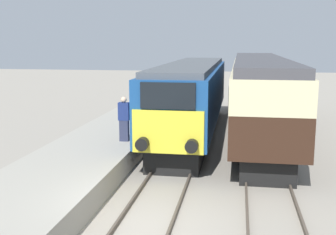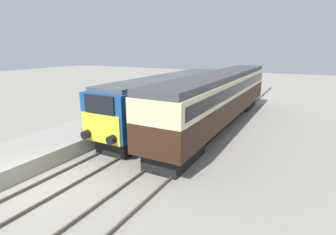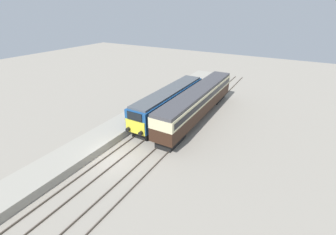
{
  "view_description": "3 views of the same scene",
  "coord_description": "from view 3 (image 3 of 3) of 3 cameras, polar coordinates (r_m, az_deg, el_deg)",
  "views": [
    {
      "loc": [
        2.35,
        -10.13,
        4.79
      ],
      "look_at": [
        0.0,
        3.77,
        2.25
      ],
      "focal_mm": 45.0,
      "sensor_mm": 36.0,
      "label": 1
    },
    {
      "loc": [
        9.08,
        -5.79,
        5.72
      ],
      "look_at": [
        1.7,
        7.77,
        1.6
      ],
      "focal_mm": 28.0,
      "sensor_mm": 36.0,
      "label": 2
    },
    {
      "loc": [
        13.46,
        -12.7,
        13.15
      ],
      "look_at": [
        1.7,
        7.77,
        1.6
      ],
      "focal_mm": 24.0,
      "sensor_mm": 36.0,
      "label": 3
    }
  ],
  "objects": [
    {
      "name": "platform_left",
      "position": [
        29.53,
        -8.22,
        0.21
      ],
      "size": [
        3.5,
        50.0,
        0.81
      ],
      "color": "#9E998C",
      "rests_on": "ground_plane"
    },
    {
      "name": "passenger_carriage",
      "position": [
        29.3,
        7.67,
        4.35
      ],
      "size": [
        2.75,
        18.79,
        3.99
      ],
      "color": "black",
      "rests_on": "ground_plane"
    },
    {
      "name": "rails_far_track",
      "position": [
        24.2,
        0.23,
        -6.65
      ],
      "size": [
        1.5,
        60.0,
        0.14
      ],
      "color": "#4C4238",
      "rests_on": "ground_plane"
    },
    {
      "name": "locomotive",
      "position": [
        29.55,
        0.44,
        4.14
      ],
      "size": [
        2.7,
        15.33,
        3.75
      ],
      "color": "black",
      "rests_on": "ground_plane"
    },
    {
      "name": "ground_plane",
      "position": [
        22.7,
        -13.84,
        -10.21
      ],
      "size": [
        120.0,
        120.0,
        0.0
      ],
      "primitive_type": "plane",
      "color": "gray"
    },
    {
      "name": "rails_near_track",
      "position": [
        25.8,
        -6.37,
        -4.57
      ],
      "size": [
        1.51,
        60.0,
        0.14
      ],
      "color": "#4C4238",
      "rests_on": "ground_plane"
    },
    {
      "name": "person_on_platform",
      "position": [
        26.98,
        -9.0,
        0.67
      ],
      "size": [
        0.44,
        0.26,
        1.82
      ],
      "color": "#2D334C",
      "rests_on": "platform_left"
    }
  ]
}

